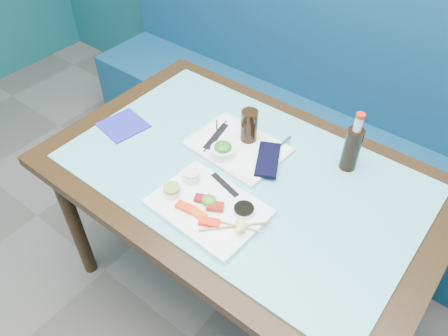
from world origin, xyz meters
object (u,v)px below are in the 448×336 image
Objects in this scene: serving_tray at (238,147)px; cola_bottle_body at (352,149)px; blue_napkin at (123,125)px; sashimi_plate at (208,208)px; seaweed_bowl at (223,152)px; dining_table at (242,188)px; booth_bench at (336,135)px; cola_glass at (249,126)px.

serving_tray is 0.41m from cola_bottle_body.
serving_tray reaches higher than blue_napkin.
sashimi_plate is 0.25m from seaweed_bowl.
dining_table is 0.41m from cola_bottle_body.
booth_bench is 0.89m from dining_table.
booth_bench is 0.80m from cola_bottle_body.
cola_glass is at bearing -96.20° from booth_bench.
dining_table is 0.54m from blue_napkin.
dining_table is at bearing 9.63° from blue_napkin.
serving_tray is 0.08m from seaweed_bowl.
cola_bottle_body is (0.38, 0.24, 0.05)m from seaweed_bowl.
booth_bench is at bearing 90.00° from dining_table.
serving_tray reaches higher than dining_table.
cola_bottle_body reaches higher than sashimi_plate.
blue_napkin is at bearing 169.87° from sashimi_plate.
sashimi_plate is 1.04× the size of serving_tray.
cola_bottle_body reaches higher than seaweed_bowl.
booth_bench reaches higher than dining_table.
blue_napkin reaches higher than dining_table.
cola_glass is 0.77× the size of cola_bottle_body.
serving_tray is at bearing -156.17° from cola_bottle_body.
blue_napkin is (-0.42, -0.10, -0.03)m from seaweed_bowl.
cola_bottle_body is (0.37, 0.16, 0.08)m from serving_tray.
sashimi_plate is at bearing -62.46° from seaweed_bowl.
cola_glass is 0.50m from blue_napkin.
cola_glass is (-0.10, 0.35, 0.07)m from sashimi_plate.
serving_tray is 0.09m from cola_glass.
cola_bottle_body is (0.36, 0.11, 0.01)m from cola_glass.
blue_napkin is (-0.52, -0.09, 0.09)m from dining_table.
blue_napkin is at bearing -154.57° from serving_tray.
blue_napkin is at bearing -166.90° from seaweed_bowl.
serving_tray is at bearing 21.80° from blue_napkin.
booth_bench is 0.84m from cola_glass.
dining_table is at bearing -90.00° from booth_bench.
booth_bench is 8.74× the size of serving_tray.
booth_bench is 17.95× the size of cola_bottle_body.
cola_glass is at bearing 118.41° from dining_table.
seaweed_bowl is 0.53× the size of cola_bottle_body.
serving_tray is at bearing 82.41° from seaweed_bowl.
seaweed_bowl is 0.44m from blue_napkin.
cola_bottle_body is 0.87m from blue_napkin.
sashimi_plate is at bearing -119.57° from cola_bottle_body.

